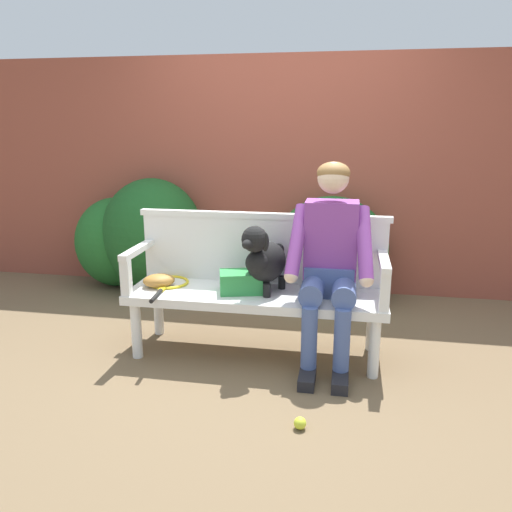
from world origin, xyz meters
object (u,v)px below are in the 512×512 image
at_px(garden_bench, 256,300).
at_px(person_seated, 330,257).
at_px(dog_on_bench, 264,259).
at_px(baseball_glove, 159,281).
at_px(sports_bag, 241,282).
at_px(tennis_ball, 300,423).
at_px(tennis_racket, 167,283).

bearing_deg(garden_bench, person_seated, -1.98).
relative_size(dog_on_bench, baseball_glove, 2.16).
bearing_deg(sports_bag, tennis_ball, -59.57).
bearing_deg(tennis_racket, baseball_glove, -128.50).
distance_m(garden_bench, dog_on_bench, 0.30).
bearing_deg(person_seated, dog_on_bench, 179.27).
bearing_deg(garden_bench, sports_bag, -170.31).
bearing_deg(person_seated, garden_bench, 178.02).
xyz_separation_m(person_seated, dog_on_bench, (-0.43, 0.01, -0.03)).
distance_m(tennis_racket, baseball_glove, 0.08).
bearing_deg(person_seated, tennis_racket, 177.17).
bearing_deg(baseball_glove, sports_bag, -26.37).
height_order(garden_bench, dog_on_bench, dog_on_bench).
xyz_separation_m(person_seated, baseball_glove, (-1.17, 0.00, -0.23)).
bearing_deg(tennis_racket, person_seated, -2.83).
relative_size(garden_bench, sports_bag, 6.19).
distance_m(person_seated, sports_bag, 0.62).
distance_m(sports_bag, tennis_ball, 1.09).
bearing_deg(person_seated, sports_bag, -179.96).
bearing_deg(garden_bench, baseball_glove, -178.91).
relative_size(garden_bench, tennis_racket, 3.03).
height_order(person_seated, tennis_racket, person_seated).
relative_size(baseball_glove, tennis_ball, 3.33).
height_order(garden_bench, baseball_glove, baseball_glove).
xyz_separation_m(garden_bench, baseball_glove, (-0.68, -0.01, 0.10)).
bearing_deg(dog_on_bench, tennis_racket, 175.86).
xyz_separation_m(tennis_racket, baseball_glove, (-0.04, -0.05, 0.04)).
distance_m(tennis_racket, sports_bag, 0.55).
distance_m(person_seated, dog_on_bench, 0.44).
xyz_separation_m(person_seated, sports_bag, (-0.59, -0.00, -0.20)).
distance_m(garden_bench, baseball_glove, 0.69).
height_order(dog_on_bench, baseball_glove, dog_on_bench).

